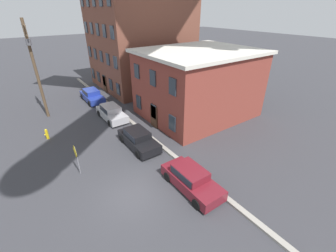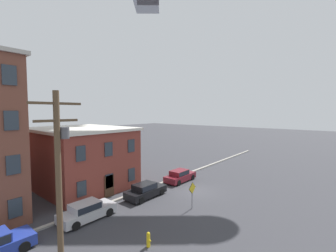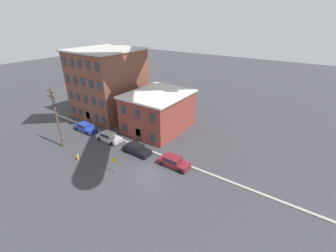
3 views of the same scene
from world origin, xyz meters
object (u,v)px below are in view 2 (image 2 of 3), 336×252
at_px(car_silver, 87,210).
at_px(car_maroon, 180,175).
at_px(caution_sign, 192,191).
at_px(fire_hydrant, 148,239).
at_px(car_black, 145,190).
at_px(utility_pole, 59,179).

relative_size(car_silver, car_maroon, 1.00).
distance_m(car_silver, car_maroon, 12.58).
xyz_separation_m(caution_sign, fire_hydrant, (-6.48, -0.96, -1.10)).
bearing_deg(car_black, car_silver, 177.59).
xyz_separation_m(car_silver, fire_hydrant, (0.56, -6.30, -0.27)).
bearing_deg(car_maroon, fire_hydrant, -151.90).
relative_size(utility_pole, fire_hydrant, 9.98).
bearing_deg(fire_hydrant, car_black, 46.59).
xyz_separation_m(utility_pole, fire_hydrant, (5.03, -0.92, -4.89)).
height_order(car_black, fire_hydrant, car_black).
bearing_deg(car_black, utility_pole, -154.54).
bearing_deg(caution_sign, car_silver, 142.79).
bearing_deg(car_black, car_maroon, 3.45).
height_order(car_black, utility_pole, utility_pole).
xyz_separation_m(car_black, fire_hydrant, (-5.71, -6.04, -0.27)).
xyz_separation_m(caution_sign, utility_pole, (-11.51, -0.03, 3.79)).
xyz_separation_m(car_silver, caution_sign, (7.04, -5.35, 0.84)).
bearing_deg(car_maroon, car_black, -176.55).
height_order(car_black, car_maroon, same).
distance_m(car_black, caution_sign, 5.21).
bearing_deg(car_silver, fire_hydrant, -84.90).
height_order(caution_sign, fire_hydrant, caution_sign).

